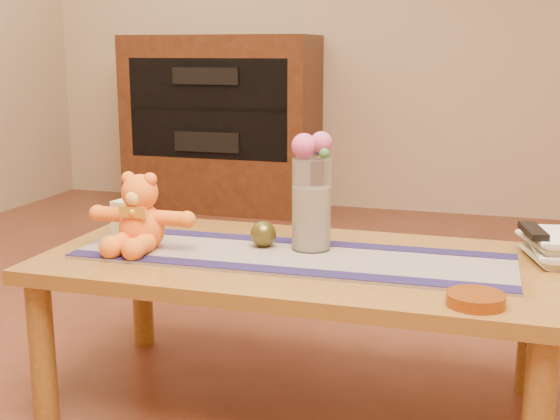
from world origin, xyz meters
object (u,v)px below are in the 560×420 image
(pillar_candle, at_px, (132,218))
(amber_dish, at_px, (476,299))
(bronze_ball, at_px, (263,234))
(book_bottom, at_px, (530,256))
(glass_vase, at_px, (311,204))
(tv_remote, at_px, (533,231))
(teddy_bear, at_px, (141,212))

(pillar_candle, height_order, amber_dish, pillar_candle)
(bronze_ball, distance_m, book_bottom, 0.74)
(amber_dish, bearing_deg, book_bottom, 73.03)
(glass_vase, distance_m, tv_remote, 0.60)
(glass_vase, distance_m, bronze_ball, 0.17)
(teddy_bear, height_order, amber_dish, teddy_bear)
(pillar_candle, xyz_separation_m, tv_remote, (1.16, 0.09, 0.02))
(bronze_ball, height_order, tv_remote, tv_remote)
(book_bottom, height_order, amber_dish, amber_dish)
(glass_vase, xyz_separation_m, tv_remote, (0.60, 0.08, -0.05))
(bronze_ball, distance_m, tv_remote, 0.74)
(pillar_candle, bearing_deg, teddy_bear, -50.98)
(teddy_bear, distance_m, tv_remote, 1.08)
(tv_remote, height_order, amber_dish, tv_remote)
(book_bottom, bearing_deg, bronze_ball, 173.00)
(pillar_candle, bearing_deg, bronze_ball, -1.60)
(bronze_ball, relative_size, amber_dish, 0.56)
(teddy_bear, xyz_separation_m, amber_dish, (0.93, -0.20, -0.10))
(glass_vase, xyz_separation_m, amber_dish, (0.47, -0.32, -0.12))
(teddy_bear, height_order, book_bottom, teddy_bear)
(pillar_candle, relative_size, bronze_ball, 1.44)
(pillar_candle, distance_m, amber_dish, 1.08)
(glass_vase, distance_m, book_bottom, 0.61)
(bronze_ball, height_order, amber_dish, bronze_ball)
(pillar_candle, bearing_deg, glass_vase, 0.53)
(tv_remote, bearing_deg, teddy_bear, 178.45)
(bronze_ball, distance_m, amber_dish, 0.68)
(teddy_bear, distance_m, bronze_ball, 0.35)
(pillar_candle, xyz_separation_m, amber_dish, (1.03, -0.32, -0.05))
(teddy_bear, bearing_deg, pillar_candle, 128.69)
(glass_vase, xyz_separation_m, book_bottom, (0.59, 0.09, -0.13))
(bronze_ball, height_order, book_bottom, bronze_ball)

